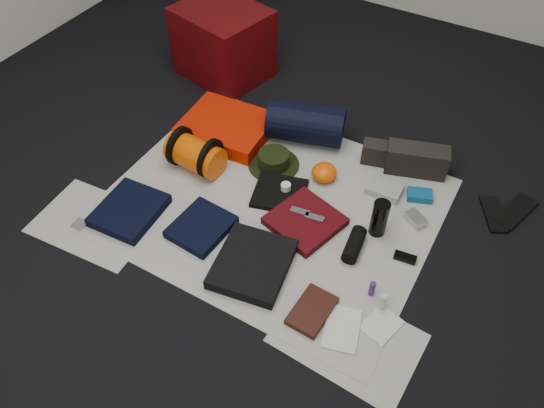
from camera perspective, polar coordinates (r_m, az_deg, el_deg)
The scene contains 37 objects.
floor at distance 2.72m, azimuth 0.00°, elevation -0.15°, with size 4.50×4.50×0.02m, color black.
newspaper_mat at distance 2.71m, azimuth 0.00°, elevation 0.03°, with size 1.60×1.30×0.01m, color silver.
newspaper_sheet_front_left at distance 2.77m, azimuth -18.52°, elevation -1.94°, with size 0.58×0.40×0.00m, color silver.
newspaper_sheet_front_right at distance 2.30m, azimuth 8.12°, elevation -14.09°, with size 0.58×0.40×0.00m, color silver.
red_cabinet at distance 3.51m, azimuth -5.25°, elevation 16.90°, with size 0.53×0.44×0.44m, color #530609.
sleeping_pad at distance 3.10m, azimuth -4.88°, elevation 8.27°, with size 0.49×0.40×0.09m, color red.
stuff_sack at distance 2.87m, azimuth -8.26°, elevation 5.29°, with size 0.18×0.18×0.30m, color #EF5303.
sack_strap_left at distance 2.91m, azimuth -9.90°, elevation 6.20°, with size 0.22×0.22×0.03m, color black.
sack_strap_right at distance 2.81m, azimuth -6.64°, elevation 4.91°, with size 0.22×0.22×0.03m, color black.
navy_duffel at distance 3.01m, azimuth 3.64°, elevation 8.63°, with size 0.22×0.22×0.43m, color black.
boonie_brim at distance 2.91m, azimuth 0.18°, elevation 4.27°, with size 0.28×0.28×0.01m, color black.
boonie_crown at distance 2.88m, azimuth 0.19°, elevation 4.86°, with size 0.17×0.17×0.07m, color black.
hiking_boot_left at distance 2.95m, azimuth 12.05°, elevation 5.26°, with size 0.25×0.09×0.12m, color black.
hiking_boot_right at distance 2.93m, azimuth 15.29°, elevation 4.60°, with size 0.32×0.12×0.16m, color black.
flip_flop_left at distance 2.88m, azimuth 22.73°, elevation -1.04°, with size 0.09×0.24×0.01m, color black.
flip_flop_right at distance 2.94m, azimuth 24.76°, elevation -0.75°, with size 0.10×0.27×0.02m, color black.
trousers_navy_a at distance 2.74m, azimuth -15.08°, elevation -0.66°, with size 0.29×0.33×0.05m, color black.
trousers_navy_b at distance 2.60m, azimuth -7.60°, elevation -2.46°, with size 0.25×0.28×0.04m, color black.
trousers_charcoal at distance 2.44m, azimuth -2.11°, elevation -6.46°, with size 0.32×0.37×0.06m, color black.
black_tshirt at distance 2.74m, azimuth 0.82°, elevation 1.18°, with size 0.26×0.25×0.03m, color black.
red_shirt at distance 2.61m, azimuth 3.58°, elevation -1.83°, with size 0.31×0.31×0.04m, color #4C080D.
orange_stuff_sack at distance 2.82m, azimuth 5.64°, elevation 3.40°, with size 0.14×0.14×0.09m, color #EF5303.
first_aid_pouch at distance 2.81m, azimuth 12.01°, elevation 1.63°, with size 0.18×0.13×0.04m, color #969E96.
water_bottle at distance 2.56m, azimuth 11.48°, elevation -1.50°, with size 0.08×0.08×0.20m, color black.
speaker at distance 2.52m, azimuth 8.82°, elevation -4.35°, with size 0.07×0.07×0.19m, color black.
compact_camera at distance 2.71m, azimuth 15.15°, elevation -1.57°, with size 0.11×0.06×0.04m, color #BABABF.
cyan_case at distance 2.83m, azimuth 15.59°, elevation 0.92°, with size 0.13×0.08×0.04m, color #0D5487.
toiletry_purple at distance 2.39m, azimuth 10.71°, elevation -8.95°, with size 0.03×0.03×0.08m, color #3F2069.
toiletry_clear at distance 2.35m, azimuth 11.79°, elevation -10.30°, with size 0.03×0.03×0.09m, color silver.
paperback_book at distance 2.32m, azimuth 4.31°, elevation -11.37°, with size 0.15×0.22×0.03m, color black.
map_booklet at distance 2.30m, azimuth 7.53°, elevation -13.14°, with size 0.14×0.21×0.01m, color silver.
map_printout at distance 2.34m, azimuth 11.69°, elevation -12.60°, with size 0.13×0.16×0.01m, color silver.
sunglasses at distance 2.55m, azimuth 14.12°, elevation -5.60°, with size 0.10×0.04×0.03m, color black.
key_cluster at distance 2.78m, azimuth -19.99°, elevation -2.08°, with size 0.07×0.07×0.01m, color #BABABF.
tape_roll at distance 2.73m, azimuth 1.50°, elevation 1.87°, with size 0.05×0.05×0.04m, color silver.
energy_bar_a at distance 2.61m, azimuth 3.03°, elevation -0.82°, with size 0.10×0.04×0.01m, color #BABABF.
energy_bar_b at distance 2.59m, azimuth 4.59°, elevation -1.48°, with size 0.10×0.04×0.01m, color #BABABF.
Camera 1 is at (0.91, -1.58, 2.01)m, focal length 35.00 mm.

